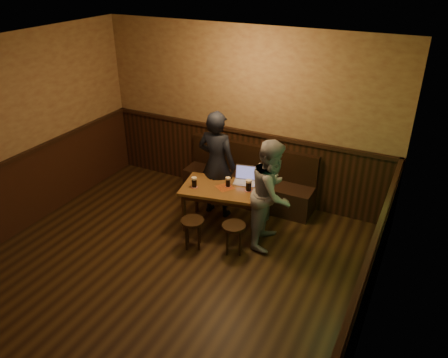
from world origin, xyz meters
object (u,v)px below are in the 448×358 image
Objects in this scene: pint_right at (249,185)px; laptop at (245,178)px; pint_left at (194,182)px; person_grey at (272,194)px; stool_right at (234,230)px; bench at (248,184)px; person_suit at (217,164)px; pub_table at (225,193)px; stool_left at (193,225)px; pint_mid at (228,182)px.

laptop is (-0.15, 0.23, -0.03)m from pint_right.
pint_right is at bearing 18.70° from pint_left.
stool_right is at bearing 137.25° from person_grey.
pint_left is 0.80m from pint_right.
bench is at bearing 113.41° from pint_right.
pint_right is 0.68m from person_suit.
pub_table is at bearing -168.97° from pint_right.
bench reaches higher than pub_table.
laptop is at bearing 123.98° from pint_right.
pint_right is (0.35, -0.80, 0.44)m from bench.
person_suit reaches higher than stool_left.
person_grey is at bearing -17.99° from pint_right.
laptop is at bearing 38.86° from pint_left.
laptop is 0.22× the size of person_suit.
pub_table is at bearing 75.78° from stool_left.
bench is at bearing 91.68° from pint_mid.
pub_table is 7.81× the size of pint_right.
pint_left is 1.16m from person_grey.
laptop is (0.19, 0.30, 0.15)m from pub_table.
pint_mid is at bearing 142.95° from person_suit.
person_suit reaches higher than bench.
person_suit is (-0.29, 0.30, 0.27)m from pub_table.
pint_right is (0.51, 0.74, 0.40)m from stool_left.
person_grey is (0.72, -0.11, 0.04)m from pint_mid.
laptop reaches higher than pint_right.
pint_right is 0.10× the size of person_suit.
stool_right is 0.26× the size of person_suit.
bench is at bearing 68.79° from pint_left.
pub_table is 0.77m from person_grey.
person_grey reaches higher than pint_mid.
pint_right is (-0.05, 0.59, 0.40)m from stool_right.
person_grey is (0.91, 0.61, 0.43)m from stool_left.
pint_mid is (0.19, 0.72, 0.39)m from stool_left.
stool_left is at bearing -123.13° from laptop.
bench is 5.78× the size of laptop.
pint_left is 0.49m from pint_mid.
pub_table is 0.80× the size of person_suit.
bench is 0.98m from pint_right.
person_grey is at bearing 6.21° from pint_left.
stool_right is at bearing -74.13° from bench.
stool_right is 0.92m from laptop.
pint_left is 1.07× the size of pint_mid.
pint_right is (0.35, 0.07, 0.18)m from pub_table.
stool_left is at bearing -165.61° from stool_right.
person_suit is at bearing 76.35° from pint_left.
pint_mid is 0.09× the size of person_suit.
person_suit reaches higher than pint_left.
stool_left is (-0.17, -1.53, 0.04)m from bench.
bench is 1.54m from stool_left.
pint_left is 0.09× the size of person_suit.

